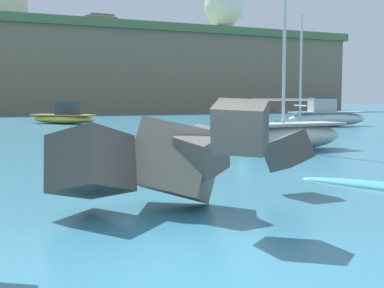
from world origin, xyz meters
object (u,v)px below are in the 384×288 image
(boat_near_right, at_px, (64,117))
(station_building_east, at_px, (97,30))
(radar_dome, at_px, (224,11))
(station_building_central, at_px, (2,11))
(boat_near_centre, at_px, (290,135))
(boat_near_left, at_px, (327,117))
(station_building_west, at_px, (99,30))
(mooring_buoy_inner, at_px, (74,146))
(boat_mid_centre, at_px, (298,127))

(boat_near_right, relative_size, station_building_east, 0.72)
(radar_dome, bearing_deg, station_building_central, -173.97)
(boat_near_centre, distance_m, boat_near_right, 25.60)
(boat_near_left, relative_size, station_building_west, 0.83)
(mooring_buoy_inner, distance_m, station_building_central, 70.25)
(mooring_buoy_inner, xyz_separation_m, station_building_west, (20.74, 82.21, 15.66))
(boat_near_left, relative_size, boat_mid_centre, 0.97)
(boat_near_right, height_order, radar_dome, radar_dome)
(boat_near_right, distance_m, station_building_west, 64.10)
(boat_near_left, distance_m, station_building_east, 69.90)
(boat_near_centre, xyz_separation_m, radar_dome, (36.41, 75.70, 19.13))
(station_building_west, bearing_deg, boat_near_left, -90.33)
(boat_mid_centre, xyz_separation_m, station_building_west, (7.52, 77.94, 15.45))
(boat_near_centre, xyz_separation_m, station_building_east, (11.99, 81.85, 14.80))
(boat_near_centre, relative_size, station_building_east, 0.94)
(station_building_east, bearing_deg, boat_mid_centre, -94.98)
(mooring_buoy_inner, relative_size, station_building_west, 0.06)
(station_building_central, bearing_deg, boat_near_centre, -85.24)
(boat_near_centre, relative_size, station_building_west, 0.93)
(station_building_east, bearing_deg, station_building_central, -149.33)
(boat_near_centre, bearing_deg, station_building_central, 94.76)
(boat_near_centre, height_order, station_building_east, station_building_east)
(boat_near_centre, height_order, boat_mid_centre, boat_near_centre)
(boat_near_left, relative_size, station_building_central, 0.81)
(boat_near_right, xyz_separation_m, radar_dome, (40.72, 50.46, 19.16))
(station_building_east, bearing_deg, station_building_west, 72.40)
(boat_mid_centre, bearing_deg, mooring_buoy_inner, -162.09)
(radar_dome, distance_m, station_building_east, 25.55)
(radar_dome, bearing_deg, mooring_buoy_inner, -121.21)
(boat_near_right, relative_size, station_building_west, 0.71)
(boat_mid_centre, xyz_separation_m, station_building_central, (-11.41, 64.14, 15.64))
(station_building_west, bearing_deg, station_building_central, -143.90)
(boat_near_right, relative_size, mooring_buoy_inner, 12.40)
(station_building_west, height_order, station_building_central, station_building_central)
(boat_near_right, bearing_deg, boat_near_left, -34.77)
(mooring_buoy_inner, bearing_deg, boat_mid_centre, 17.91)
(boat_near_left, bearing_deg, boat_near_right, 145.23)
(boat_near_centre, distance_m, station_building_west, 87.36)
(radar_dome, bearing_deg, station_building_west, 158.28)
(radar_dome, relative_size, station_building_west, 1.48)
(boat_near_left, bearing_deg, boat_mid_centre, -137.90)
(boat_near_left, height_order, boat_near_right, boat_near_left)
(radar_dome, relative_size, station_building_central, 1.44)
(boat_near_centre, distance_m, radar_dome, 86.15)
(boat_near_left, bearing_deg, radar_dome, 69.04)
(boat_near_centre, distance_m, mooring_buoy_inner, 8.25)
(boat_mid_centre, height_order, station_building_west, station_building_west)
(boat_near_left, distance_m, station_building_west, 73.11)
(boat_near_right, bearing_deg, station_building_west, 73.86)
(station_building_central, bearing_deg, station_building_west, 36.10)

